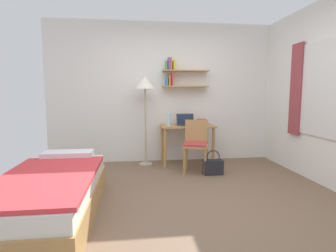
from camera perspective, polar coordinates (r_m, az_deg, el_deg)
name	(u,v)px	position (r m, az deg, el deg)	size (l,w,h in m)	color
ground_plane	(186,201)	(3.35, 3.91, -15.64)	(5.28, 5.28, 0.00)	brown
wall_back	(167,93)	(5.09, -0.25, 7.17)	(4.40, 0.27, 2.60)	white
bed	(51,195)	(3.10, -23.69, -13.35)	(0.91, 1.93, 0.54)	#B2844C
desk	(187,133)	(4.88, 4.11, -1.49)	(0.96, 0.54, 0.72)	#B2844C
desk_chair	(196,143)	(4.42, 5.97, -3.62)	(0.49, 0.49, 0.85)	#B2844C
standing_lamp	(145,88)	(4.76, -4.92, 8.10)	(0.37, 0.37, 1.59)	#B2A893
laptop	(185,122)	(4.87, 3.76, 0.82)	(0.33, 0.22, 0.21)	#2D2D33
water_bottle	(169,120)	(4.73, 0.14, 1.39)	(0.07, 0.07, 0.23)	silver
book_stack	(202,122)	(4.97, 7.35, 0.88)	(0.19, 0.25, 0.10)	orange
handbag	(213,167)	(4.35, 9.61, -8.54)	(0.31, 0.13, 0.40)	#232328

